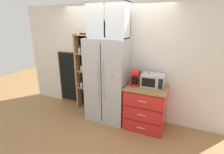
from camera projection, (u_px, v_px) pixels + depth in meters
The scene contains 11 objects.
ground_plane at pixel (108, 117), 4.04m from camera, with size 10.71×10.71×0.00m, color #9E7042.
wall_back_cream at pixel (115, 61), 4.00m from camera, with size 5.01×0.10×2.55m, color silver.
refrigerator at pixel (108, 80), 3.79m from camera, with size 0.89×0.66×1.84m.
pantry_shelf_column at pixel (86, 71), 4.29m from camera, with size 0.52×0.25×1.98m.
counter_cabinet at pixel (146, 107), 3.59m from camera, with size 0.82×0.67×0.91m.
microwave at pixel (153, 80), 3.41m from camera, with size 0.44×0.33×0.26m.
coffee_maker at pixel (135, 78), 3.51m from camera, with size 0.17×0.20×0.31m.
mug_navy at pixel (148, 84), 3.43m from camera, with size 0.12×0.08×0.09m.
bottle_clear at pixel (148, 80), 3.44m from camera, with size 0.07×0.07×0.29m.
upper_cabinet at pixel (108, 21), 3.44m from camera, with size 0.85×0.32×0.68m.
chalkboard_menu at pixel (69, 78), 4.62m from camera, with size 0.60×0.04×1.41m.
Camera 1 is at (1.55, -3.20, 2.15)m, focal length 27.48 mm.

